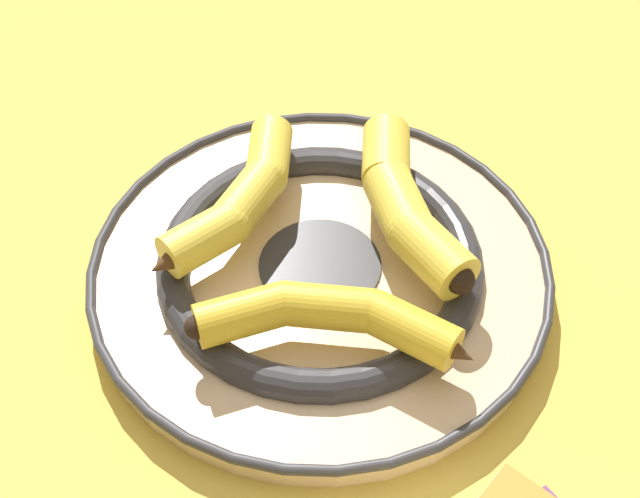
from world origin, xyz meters
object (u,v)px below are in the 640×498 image
at_px(decorative_bowl, 320,268).
at_px(banana_c, 332,317).
at_px(banana_a, 238,200).
at_px(banana_b, 403,200).

height_order(decorative_bowl, banana_c, banana_c).
height_order(banana_a, banana_b, banana_b).
relative_size(decorative_bowl, banana_b, 1.83).
relative_size(banana_a, banana_b, 0.81).
bearing_deg(banana_a, decorative_bowl, -93.92).
xyz_separation_m(decorative_bowl, banana_a, (-0.04, 0.06, 0.04)).
relative_size(banana_a, banana_c, 0.91).
bearing_deg(banana_c, banana_b, -110.20).
bearing_deg(banana_c, decorative_bowl, -77.19).
height_order(decorative_bowl, banana_a, banana_a).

